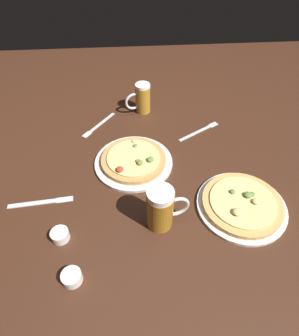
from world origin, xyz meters
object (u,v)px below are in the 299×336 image
object	(u,v)px
beer_mug_amber	(142,99)
pizza_plate_far	(134,161)
fork_spare	(200,131)
knife_right	(41,202)
pizza_plate_near	(242,204)
ramekin_sauce	(72,277)
beer_mug_dark	(161,208)
ramekin_butter	(60,235)
fork_left	(98,125)

from	to	relation	value
beer_mug_amber	pizza_plate_far	bearing A→B (deg)	-98.65
pizza_plate_far	fork_spare	world-z (taller)	pizza_plate_far
beer_mug_amber	fork_spare	size ratio (longest dim) A/B	0.71
beer_mug_amber	knife_right	world-z (taller)	beer_mug_amber
fork_spare	pizza_plate_near	bearing A→B (deg)	-82.15
pizza_plate_near	ramekin_sauce	world-z (taller)	pizza_plate_near
beer_mug_dark	ramekin_butter	size ratio (longest dim) A/B	2.79
knife_right	beer_mug_amber	bearing A→B (deg)	53.94
pizza_plate_near	pizza_plate_far	bearing A→B (deg)	146.06
pizza_plate_near	pizza_plate_far	world-z (taller)	pizza_plate_near
pizza_plate_far	ramekin_butter	xyz separation A→B (m)	(-0.25, -0.33, 0.00)
fork_left	fork_spare	bearing A→B (deg)	-9.64
ramekin_butter	beer_mug_dark	bearing A→B (deg)	6.23
beer_mug_amber	ramekin_sauce	distance (m)	0.88
pizza_plate_far	knife_right	distance (m)	0.38
ramekin_sauce	fork_left	bearing A→B (deg)	86.99
pizza_plate_far	knife_right	bearing A→B (deg)	-152.70
pizza_plate_far	fork_spare	distance (m)	0.36
beer_mug_amber	knife_right	xyz separation A→B (m)	(-0.40, -0.54, -0.07)
pizza_plate_near	ramekin_butter	xyz separation A→B (m)	(-0.62, -0.08, 0.00)
ramekin_sauce	knife_right	world-z (taller)	ramekin_sauce
ramekin_butter	fork_spare	distance (m)	0.76
pizza_plate_near	beer_mug_dark	distance (m)	0.30
knife_right	fork_spare	size ratio (longest dim) A/B	1.12
beer_mug_dark	fork_left	size ratio (longest dim) A/B	0.88
fork_left	knife_right	size ratio (longest dim) A/B	0.80
pizza_plate_far	ramekin_butter	world-z (taller)	pizza_plate_far
fork_left	beer_mug_dark	bearing A→B (deg)	-67.00
beer_mug_amber	ramekin_sauce	world-z (taller)	beer_mug_amber
ramekin_sauce	pizza_plate_near	bearing A→B (deg)	21.01
beer_mug_amber	fork_spare	xyz separation A→B (m)	(0.26, -0.18, -0.07)
beer_mug_amber	fork_spare	world-z (taller)	beer_mug_amber
pizza_plate_far	beer_mug_amber	bearing A→B (deg)	81.35
ramekin_butter	knife_right	size ratio (longest dim) A/B	0.25
ramekin_sauce	knife_right	bearing A→B (deg)	116.42
knife_right	pizza_plate_near	bearing A→B (deg)	-5.98
pizza_plate_near	beer_mug_amber	xyz separation A→B (m)	(-0.32, 0.62, 0.06)
fork_left	fork_spare	distance (m)	0.47
pizza_plate_near	beer_mug_dark	world-z (taller)	beer_mug_dark
beer_mug_dark	beer_mug_amber	bearing A→B (deg)	92.05
ramekin_sauce	pizza_plate_far	bearing A→B (deg)	67.37
fork_spare	pizza_plate_far	bearing A→B (deg)	-149.10
pizza_plate_far	beer_mug_dark	xyz separation A→B (m)	(0.08, -0.29, 0.06)
fork_left	fork_spare	size ratio (longest dim) A/B	0.90
ramekin_sauce	fork_left	size ratio (longest dim) A/B	0.32
ramekin_sauce	ramekin_butter	xyz separation A→B (m)	(-0.05, 0.14, 0.00)
pizza_plate_far	ramekin_sauce	bearing A→B (deg)	-112.63
beer_mug_dark	ramekin_butter	world-z (taller)	beer_mug_dark
fork_left	fork_spare	world-z (taller)	same
ramekin_butter	fork_spare	bearing A→B (deg)	42.48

